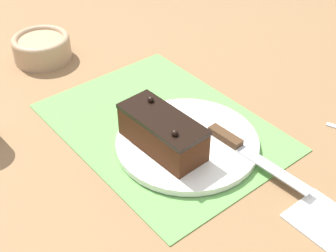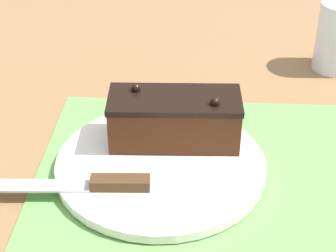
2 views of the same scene
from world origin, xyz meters
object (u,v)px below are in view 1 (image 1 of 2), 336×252
serving_knife (241,147)px  small_bowl (42,47)px  cake_plate (188,141)px  chocolate_cake (162,132)px

serving_knife → small_bowl: (0.54, 0.11, 0.01)m
cake_plate → chocolate_cake: 0.07m
cake_plate → small_bowl: size_ratio=1.96×
chocolate_cake → small_bowl: size_ratio=1.28×
chocolate_cake → serving_knife: 0.14m
small_bowl → serving_knife: bearing=-168.5°
chocolate_cake → small_bowl: 0.45m
cake_plate → serving_knife: (-0.08, -0.05, 0.01)m
cake_plate → serving_knife: bearing=-146.4°
chocolate_cake → serving_knife: size_ratio=0.78×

